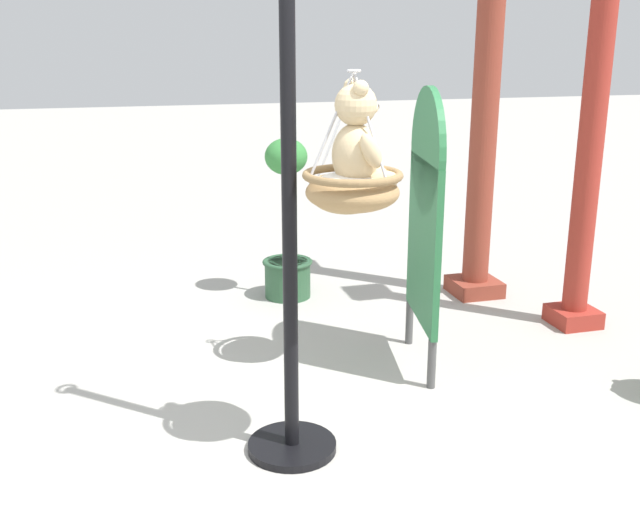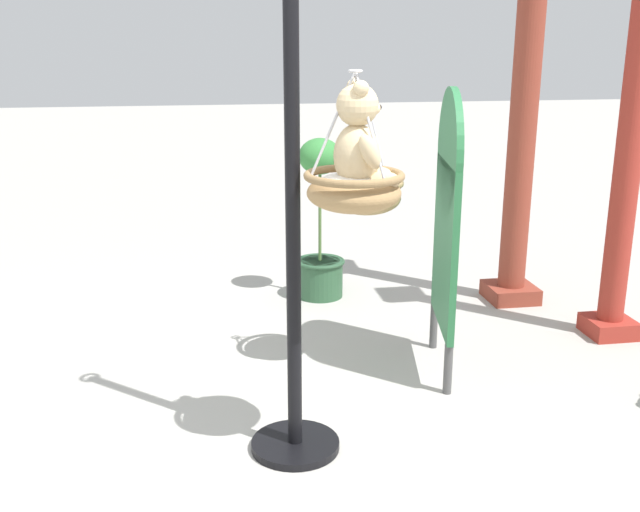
{
  "view_description": "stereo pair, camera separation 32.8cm",
  "coord_description": "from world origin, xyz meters",
  "px_view_note": "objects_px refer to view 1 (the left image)",
  "views": [
    {
      "loc": [
        3.02,
        -0.73,
        1.97
      ],
      "look_at": [
        -0.02,
        0.1,
        1.05
      ],
      "focal_mm": 41.96,
      "sensor_mm": 36.0,
      "label": 1
    },
    {
      "loc": [
        3.09,
        -0.41,
        1.97
      ],
      "look_at": [
        -0.02,
        0.1,
        1.05
      ],
      "focal_mm": 41.96,
      "sensor_mm": 36.0,
      "label": 2
    }
  ],
  "objects_px": {
    "display_pole_central": "(290,304)",
    "potted_plant_fern_front": "(287,231)",
    "greenhouse_pillar_far_back": "(484,130)",
    "display_sign_board": "(425,208)",
    "hanging_basket_with_teddy": "(352,188)",
    "hanging_basket_left_high": "(346,194)",
    "greenhouse_pillar_left": "(590,146)",
    "teddy_bear": "(358,142)"
  },
  "relations": [
    {
      "from": "hanging_basket_with_teddy",
      "to": "teddy_bear",
      "type": "height_order",
      "value": "hanging_basket_with_teddy"
    },
    {
      "from": "display_pole_central",
      "to": "display_sign_board",
      "type": "height_order",
      "value": "display_pole_central"
    },
    {
      "from": "greenhouse_pillar_left",
      "to": "display_sign_board",
      "type": "distance_m",
      "value": 1.39
    },
    {
      "from": "display_sign_board",
      "to": "teddy_bear",
      "type": "bearing_deg",
      "value": -38.1
    },
    {
      "from": "greenhouse_pillar_far_back",
      "to": "teddy_bear",
      "type": "bearing_deg",
      "value": -39.08
    },
    {
      "from": "potted_plant_fern_front",
      "to": "greenhouse_pillar_left",
      "type": "bearing_deg",
      "value": 58.56
    },
    {
      "from": "hanging_basket_left_high",
      "to": "greenhouse_pillar_left",
      "type": "distance_m",
      "value": 1.82
    },
    {
      "from": "teddy_bear",
      "to": "hanging_basket_with_teddy",
      "type": "bearing_deg",
      "value": -90.0
    },
    {
      "from": "hanging_basket_with_teddy",
      "to": "display_sign_board",
      "type": "bearing_deg",
      "value": 141.04
    },
    {
      "from": "greenhouse_pillar_far_back",
      "to": "potted_plant_fern_front",
      "type": "bearing_deg",
      "value": -102.82
    },
    {
      "from": "display_sign_board",
      "to": "display_pole_central",
      "type": "bearing_deg",
      "value": -52.09
    },
    {
      "from": "display_pole_central",
      "to": "greenhouse_pillar_left",
      "type": "bearing_deg",
      "value": 115.7
    },
    {
      "from": "potted_plant_fern_front",
      "to": "display_sign_board",
      "type": "xyz_separation_m",
      "value": [
        1.45,
        0.51,
        0.47
      ]
    },
    {
      "from": "hanging_basket_left_high",
      "to": "display_sign_board",
      "type": "xyz_separation_m",
      "value": [
        0.04,
        0.47,
        -0.1
      ]
    },
    {
      "from": "potted_plant_fern_front",
      "to": "display_sign_board",
      "type": "bearing_deg",
      "value": 19.34
    },
    {
      "from": "display_pole_central",
      "to": "potted_plant_fern_front",
      "type": "height_order",
      "value": "display_pole_central"
    },
    {
      "from": "teddy_bear",
      "to": "display_sign_board",
      "type": "height_order",
      "value": "teddy_bear"
    },
    {
      "from": "hanging_basket_with_teddy",
      "to": "greenhouse_pillar_left",
      "type": "bearing_deg",
      "value": 121.46
    },
    {
      "from": "hanging_basket_left_high",
      "to": "greenhouse_pillar_far_back",
      "type": "relative_size",
      "value": 0.24
    },
    {
      "from": "teddy_bear",
      "to": "display_sign_board",
      "type": "xyz_separation_m",
      "value": [
        -0.93,
        0.73,
        -0.53
      ]
    },
    {
      "from": "hanging_basket_left_high",
      "to": "greenhouse_pillar_left",
      "type": "bearing_deg",
      "value": 99.27
    },
    {
      "from": "hanging_basket_left_high",
      "to": "display_sign_board",
      "type": "relative_size",
      "value": 0.38
    },
    {
      "from": "hanging_basket_with_teddy",
      "to": "hanging_basket_left_high",
      "type": "height_order",
      "value": "hanging_basket_with_teddy"
    },
    {
      "from": "potted_plant_fern_front",
      "to": "display_sign_board",
      "type": "distance_m",
      "value": 1.61
    },
    {
      "from": "display_pole_central",
      "to": "hanging_basket_left_high",
      "type": "xyz_separation_m",
      "value": [
        -0.82,
        0.53,
        0.33
      ]
    },
    {
      "from": "hanging_basket_with_teddy",
      "to": "display_pole_central",
      "type": "bearing_deg",
      "value": -120.96
    },
    {
      "from": "greenhouse_pillar_far_back",
      "to": "potted_plant_fern_front",
      "type": "relative_size",
      "value": 2.16
    },
    {
      "from": "display_pole_central",
      "to": "potted_plant_fern_front",
      "type": "bearing_deg",
      "value": 167.58
    },
    {
      "from": "teddy_bear",
      "to": "greenhouse_pillar_left",
      "type": "bearing_deg",
      "value": 121.74
    },
    {
      "from": "hanging_basket_with_teddy",
      "to": "greenhouse_pillar_left",
      "type": "distance_m",
      "value": 2.43
    },
    {
      "from": "greenhouse_pillar_far_back",
      "to": "display_sign_board",
      "type": "height_order",
      "value": "greenhouse_pillar_far_back"
    },
    {
      "from": "hanging_basket_with_teddy",
      "to": "greenhouse_pillar_far_back",
      "type": "bearing_deg",
      "value": 140.54
    },
    {
      "from": "display_pole_central",
      "to": "teddy_bear",
      "type": "xyz_separation_m",
      "value": [
        0.15,
        0.27,
        0.77
      ]
    },
    {
      "from": "hanging_basket_with_teddy",
      "to": "hanging_basket_left_high",
      "type": "bearing_deg",
      "value": 164.09
    },
    {
      "from": "display_sign_board",
      "to": "hanging_basket_left_high",
      "type": "bearing_deg",
      "value": -95.26
    },
    {
      "from": "display_pole_central",
      "to": "hanging_basket_with_teddy",
      "type": "relative_size",
      "value": 4.07
    },
    {
      "from": "hanging_basket_left_high",
      "to": "potted_plant_fern_front",
      "type": "bearing_deg",
      "value": -178.55
    },
    {
      "from": "greenhouse_pillar_left",
      "to": "display_sign_board",
      "type": "xyz_separation_m",
      "value": [
        0.34,
        -1.32,
        -0.27
      ]
    },
    {
      "from": "teddy_bear",
      "to": "potted_plant_fern_front",
      "type": "relative_size",
      "value": 0.37
    },
    {
      "from": "greenhouse_pillar_far_back",
      "to": "hanging_basket_with_teddy",
      "type": "bearing_deg",
      "value": -39.46
    },
    {
      "from": "hanging_basket_left_high",
      "to": "greenhouse_pillar_far_back",
      "type": "height_order",
      "value": "greenhouse_pillar_far_back"
    },
    {
      "from": "hanging_basket_left_high",
      "to": "potted_plant_fern_front",
      "type": "height_order",
      "value": "hanging_basket_left_high"
    }
  ]
}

